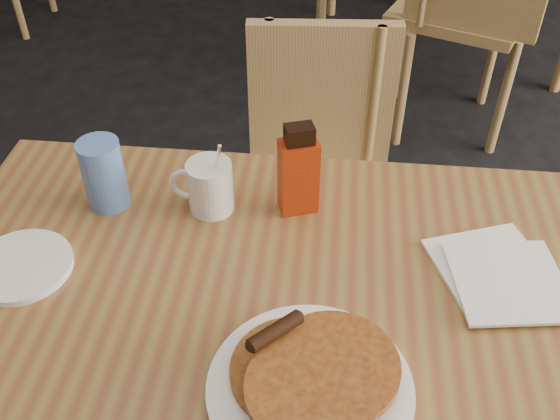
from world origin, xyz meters
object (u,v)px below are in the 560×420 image
object	(u,v)px
main_table	(282,326)
coffee_mug	(209,186)
syrup_bottle	(299,172)
pancake_plate	(311,382)
blue_tumbler	(104,174)
chair_main_far	(316,160)

from	to	relation	value
main_table	coffee_mug	bearing A→B (deg)	127.41
coffee_mug	syrup_bottle	distance (m)	0.15
syrup_bottle	pancake_plate	bearing A→B (deg)	-101.72
coffee_mug	blue_tumbler	xyz separation A→B (m)	(-0.18, -0.01, 0.01)
pancake_plate	coffee_mug	bearing A→B (deg)	122.13
main_table	blue_tumbler	xyz separation A→B (m)	(-0.33, 0.19, 0.11)
chair_main_far	syrup_bottle	world-z (taller)	syrup_bottle
chair_main_far	blue_tumbler	size ratio (longest dim) A/B	6.60
main_table	blue_tumbler	bearing A→B (deg)	150.31
pancake_plate	blue_tumbler	world-z (taller)	blue_tumbler
pancake_plate	chair_main_far	bearing A→B (deg)	95.00
pancake_plate	coffee_mug	world-z (taller)	coffee_mug
chair_main_far	blue_tumbler	world-z (taller)	blue_tumbler
syrup_bottle	blue_tumbler	distance (m)	0.33
pancake_plate	syrup_bottle	bearing A→B (deg)	100.00
chair_main_far	coffee_mug	size ratio (longest dim) A/B	5.71
main_table	coffee_mug	xyz separation A→B (m)	(-0.16, 0.20, 0.09)
main_table	pancake_plate	distance (m)	0.16
pancake_plate	blue_tumbler	bearing A→B (deg)	140.18
pancake_plate	blue_tumbler	distance (m)	0.51
main_table	pancake_plate	bearing A→B (deg)	-67.10
main_table	coffee_mug	distance (m)	0.27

